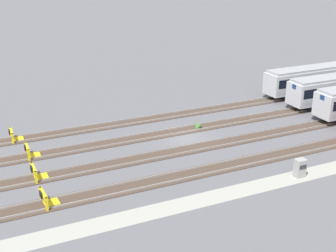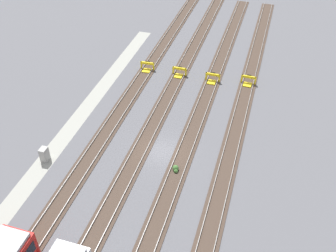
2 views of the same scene
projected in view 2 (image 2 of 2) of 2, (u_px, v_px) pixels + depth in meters
ground_plane at (162, 151)px, 42.48m from camera, size 400.00×400.00×0.00m
service_walkway at (68, 132)px, 45.00m from camera, size 54.00×2.00×0.01m
rail_track_nearest at (102, 139)px, 44.03m from camera, size 90.00×2.23×0.21m
rail_track_near_inner at (142, 147)px, 42.98m from camera, size 90.00×2.24×0.21m
rail_track_middle at (183, 155)px, 41.93m from camera, size 90.00×2.24×0.21m
rail_track_far_inner at (227, 164)px, 40.88m from camera, size 90.00×2.23×0.21m
bumper_stop_nearest_track at (147, 67)px, 55.35m from camera, size 1.38×2.01×1.22m
bumper_stop_near_inner_track at (179, 72)px, 54.21m from camera, size 1.34×2.00×1.22m
bumper_stop_middle_track at (212, 79)px, 52.98m from camera, size 1.36×2.01×1.22m
bumper_stop_far_inner_track at (248, 81)px, 52.51m from camera, size 1.37×2.01×1.22m
electrical_cabinet at (44, 154)px, 40.93m from camera, size 0.90×0.73×1.60m
weed_clump at (176, 169)px, 40.09m from camera, size 0.92×0.70×0.64m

